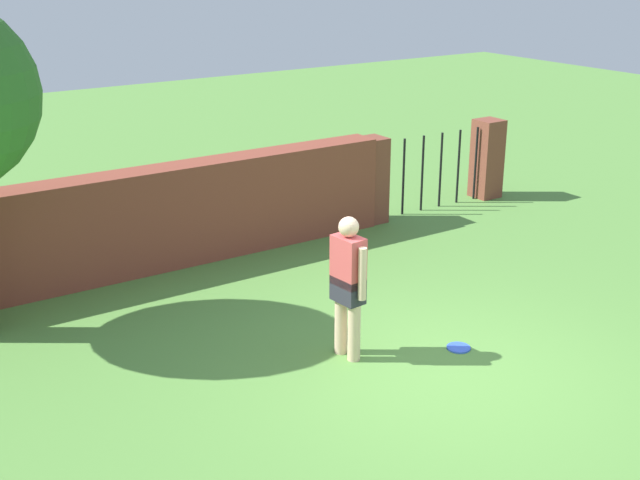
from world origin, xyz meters
TOP-DOWN VIEW (x-y plane):
  - ground_plane at (0.00, 0.00)m, footprint 40.00×40.00m
  - brick_wall at (-1.50, 4.52)m, footprint 7.64×0.50m
  - person at (-0.62, 0.87)m, footprint 0.25×0.54m
  - fence_gate at (3.71, 4.52)m, footprint 3.02×0.44m
  - frisbee_blue at (0.53, 0.32)m, footprint 0.27×0.27m

SIDE VIEW (x-z plane):
  - ground_plane at x=0.00m, z-range 0.00..0.00m
  - frisbee_blue at x=0.53m, z-range 0.00..0.02m
  - fence_gate at x=3.71m, z-range 0.00..1.40m
  - brick_wall at x=-1.50m, z-range 0.00..1.43m
  - person at x=-0.62m, z-range 0.09..1.71m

